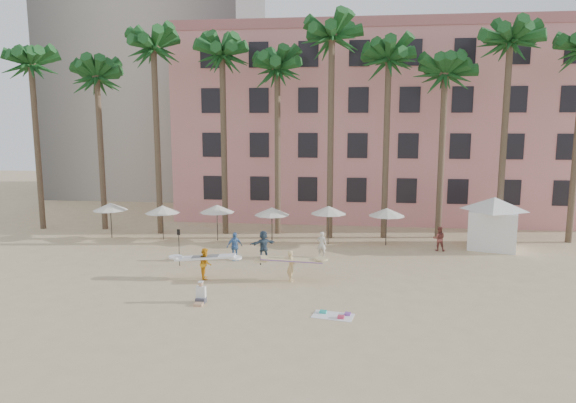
{
  "coord_description": "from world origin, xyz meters",
  "views": [
    {
      "loc": [
        4.35,
        -22.79,
        8.57
      ],
      "look_at": [
        0.92,
        6.0,
        4.0
      ],
      "focal_mm": 32.0,
      "sensor_mm": 36.0,
      "label": 1
    }
  ],
  "objects_px": {
    "cabana": "(493,218)",
    "carrier_yellow": "(291,264)",
    "carrier_white": "(205,262)",
    "pink_hotel": "(378,127)"
  },
  "relations": [
    {
      "from": "carrier_yellow",
      "to": "pink_hotel",
      "type": "bearing_deg",
      "value": 75.74
    },
    {
      "from": "pink_hotel",
      "to": "carrier_white",
      "type": "relative_size",
      "value": 10.52
    },
    {
      "from": "pink_hotel",
      "to": "carrier_yellow",
      "type": "relative_size",
      "value": 10.41
    },
    {
      "from": "cabana",
      "to": "carrier_yellow",
      "type": "distance_m",
      "value": 15.63
    },
    {
      "from": "carrier_yellow",
      "to": "carrier_white",
      "type": "xyz_separation_m",
      "value": [
        -4.71,
        -0.08,
        -0.05
      ]
    },
    {
      "from": "cabana",
      "to": "carrier_white",
      "type": "height_order",
      "value": "cabana"
    },
    {
      "from": "carrier_white",
      "to": "cabana",
      "type": "bearing_deg",
      "value": 27.24
    },
    {
      "from": "cabana",
      "to": "carrier_yellow",
      "type": "xyz_separation_m",
      "value": [
        -12.78,
        -8.92,
        -1.09
      ]
    },
    {
      "from": "cabana",
      "to": "carrier_white",
      "type": "relative_size",
      "value": 1.69
    },
    {
      "from": "carrier_yellow",
      "to": "cabana",
      "type": "bearing_deg",
      "value": 34.92
    }
  ]
}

